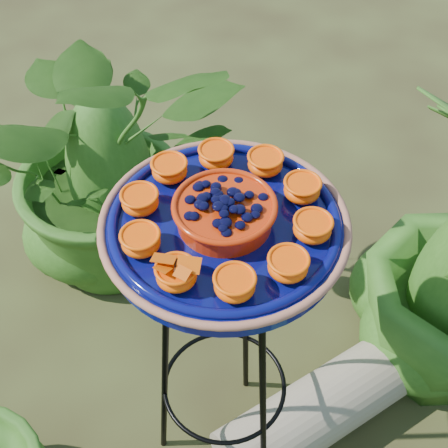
{
  "coord_description": "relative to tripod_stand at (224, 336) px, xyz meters",
  "views": [
    {
      "loc": [
        0.23,
        -0.65,
        1.82
      ],
      "look_at": [
        0.0,
        0.09,
        0.97
      ],
      "focal_mm": 50.0,
      "sensor_mm": 36.0,
      "label": 1
    }
  ],
  "objects": [
    {
      "name": "feeder_dish",
      "position": [
        -0.0,
        -0.0,
        0.4
      ],
      "size": [
        0.5,
        0.5,
        0.11
      ],
      "rotation": [
        0.0,
        0.0,
        -0.09
      ],
      "color": "#060A50",
      "rests_on": "tripod_stand"
    },
    {
      "name": "tripod_stand",
      "position": [
        0.0,
        0.0,
        0.0
      ],
      "size": [
        0.36,
        0.37,
        0.91
      ],
      "rotation": [
        0.0,
        0.0,
        -0.09
      ],
      "color": "black",
      "rests_on": "ground"
    },
    {
      "name": "shrub_back_left",
      "position": [
        -0.58,
        0.59,
        -0.08
      ],
      "size": [
        1.11,
        1.07,
        0.95
      ],
      "primitive_type": "imported",
      "rotation": [
        0.0,
        0.0,
        0.51
      ],
      "color": "#285316",
      "rests_on": "ground"
    },
    {
      "name": "driftwood_log",
      "position": [
        0.25,
        0.11,
        -0.45
      ],
      "size": [
        0.55,
        0.6,
        0.2
      ],
      "primitive_type": "cylinder",
      "rotation": [
        0.0,
        1.57,
        0.87
      ],
      "color": "gray",
      "rests_on": "ground"
    }
  ]
}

